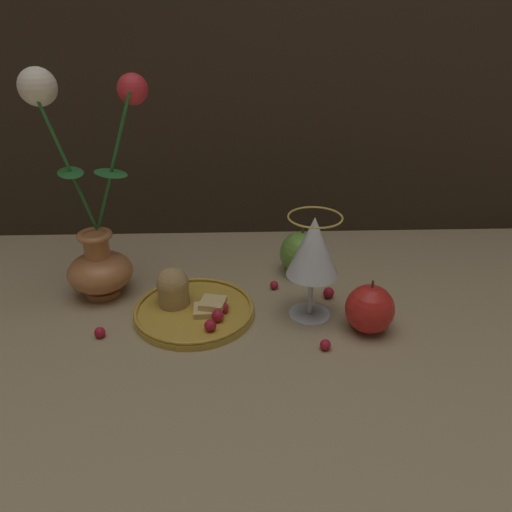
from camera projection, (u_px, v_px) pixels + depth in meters
The scene contains 10 objects.
ground_plane at pixel (219, 312), 0.83m from camera, with size 2.40×2.40×0.00m, color #9E8966.
vase at pixel (94, 230), 0.83m from camera, with size 0.19×0.11×0.38m.
plate_with_pastries at pixel (189, 304), 0.82m from camera, with size 0.20×0.20×0.08m.
wine_glass at pixel (313, 250), 0.77m from camera, with size 0.08×0.08×0.17m.
apple_beside_vase at pixel (370, 309), 0.77m from camera, with size 0.08×0.08×0.09m.
apple_near_glass at pixel (302, 253), 0.93m from camera, with size 0.08×0.08×0.09m.
berry_near_plate at pixel (325, 345), 0.74m from camera, with size 0.02×0.02×0.02m, color #AD192D.
berry_front_center at pixel (274, 285), 0.89m from camera, with size 0.02×0.02×0.02m, color #AD192D.
berry_by_glass_stem at pixel (329, 293), 0.87m from camera, with size 0.02×0.02×0.02m, color #AD192D.
berry_under_candlestick at pixel (100, 332), 0.76m from camera, with size 0.02×0.02×0.02m, color #AD192D.
Camera 1 is at (0.04, -0.70, 0.46)m, focal length 35.00 mm.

